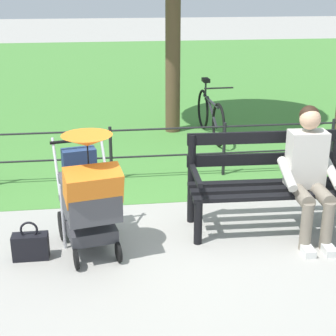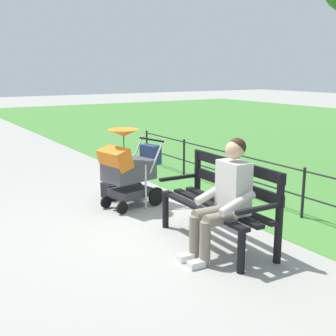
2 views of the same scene
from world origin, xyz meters
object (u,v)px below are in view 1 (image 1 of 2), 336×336
handbag (31,246)px  person_on_bench (309,170)px  bicycle (210,114)px  stroller (89,192)px  park_bench (268,178)px

handbag → person_on_bench: bearing=-176.7°
person_on_bench → handbag: person_on_bench is taller
bicycle → stroller: bearing=62.1°
stroller → park_bench: bearing=-170.4°
handbag → bicycle: bearing=-123.9°
stroller → bicycle: 3.96m
park_bench → bicycle: (-0.08, -3.19, -0.16)m
park_bench → person_on_bench: 0.42m
handbag → bicycle: (-2.39, -3.57, 0.24)m
person_on_bench → stroller: bearing=2.1°
person_on_bench → bicycle: bearing=-85.9°
person_on_bench → park_bench: bearing=-34.4°
bicycle → park_bench: bearing=88.6°
bicycle → person_on_bench: bearing=94.1°
stroller → bicycle: size_ratio=0.69×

